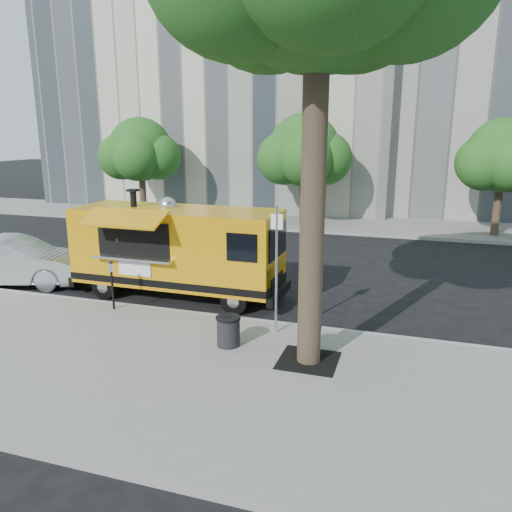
{
  "coord_description": "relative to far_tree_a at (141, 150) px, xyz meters",
  "views": [
    {
      "loc": [
        4.47,
        -12.17,
        4.78
      ],
      "look_at": [
        0.56,
        0.0,
        1.56
      ],
      "focal_mm": 35.0,
      "sensor_mm": 36.0,
      "label": 1
    }
  ],
  "objects": [
    {
      "name": "ground",
      "position": [
        10.0,
        -12.3,
        -3.78
      ],
      "size": [
        120.0,
        120.0,
        0.0
      ],
      "primitive_type": "plane",
      "color": "black",
      "rests_on": "ground"
    },
    {
      "name": "sidewalk",
      "position": [
        10.0,
        -16.3,
        -3.7
      ],
      "size": [
        60.0,
        6.0,
        0.15
      ],
      "primitive_type": "cube",
      "color": "gray",
      "rests_on": "ground"
    },
    {
      "name": "curb",
      "position": [
        10.0,
        -13.23,
        -3.7
      ],
      "size": [
        60.0,
        0.14,
        0.16
      ],
      "primitive_type": "cube",
      "color": "#999993",
      "rests_on": "ground"
    },
    {
      "name": "far_sidewalk",
      "position": [
        10.0,
        1.2,
        -3.7
      ],
      "size": [
        60.0,
        5.0,
        0.15
      ],
      "primitive_type": "cube",
      "color": "gray",
      "rests_on": "ground"
    },
    {
      "name": "building_left",
      "position": [
        2.0,
        9.7,
        8.22
      ],
      "size": [
        22.0,
        14.0,
        24.0
      ],
      "primitive_type": "cube",
      "color": "beige",
      "rests_on": "ground"
    },
    {
      "name": "tree_well",
      "position": [
        12.6,
        -15.1,
        -3.62
      ],
      "size": [
        1.2,
        1.2,
        0.02
      ],
      "primitive_type": "cube",
      "color": "black",
      "rests_on": "sidewalk"
    },
    {
      "name": "far_tree_a",
      "position": [
        0.0,
        0.0,
        0.0
      ],
      "size": [
        3.42,
        3.42,
        5.36
      ],
      "color": "#33261C",
      "rests_on": "far_sidewalk"
    },
    {
      "name": "far_tree_b",
      "position": [
        9.0,
        0.4,
        0.06
      ],
      "size": [
        3.6,
        3.6,
        5.5
      ],
      "color": "#33261C",
      "rests_on": "far_sidewalk"
    },
    {
      "name": "far_tree_c",
      "position": [
        18.0,
        0.1,
        -0.06
      ],
      "size": [
        3.24,
        3.24,
        5.21
      ],
      "color": "#33261C",
      "rests_on": "far_sidewalk"
    },
    {
      "name": "sign_post",
      "position": [
        11.55,
        -13.85,
        -1.93
      ],
      "size": [
        0.28,
        0.06,
        3.0
      ],
      "color": "silver",
      "rests_on": "sidewalk"
    },
    {
      "name": "parking_meter",
      "position": [
        7.0,
        -13.65,
        -2.79
      ],
      "size": [
        0.11,
        0.11,
        1.33
      ],
      "color": "black",
      "rests_on": "sidewalk"
    },
    {
      "name": "food_truck",
      "position": [
        7.97,
        -11.79,
        -2.32
      ],
      "size": [
        6.33,
        2.91,
        3.1
      ],
      "rotation": [
        0.0,
        0.0,
        -0.01
      ],
      "color": "orange",
      "rests_on": "ground"
    },
    {
      "name": "sedan",
      "position": [
        2.51,
        -12.3,
        -3.01
      ],
      "size": [
        4.88,
        2.8,
        1.52
      ],
      "primitive_type": "imported",
      "rotation": [
        0.0,
        0.0,
        1.84
      ],
      "color": "silver",
      "rests_on": "ground"
    },
    {
      "name": "trash_bin_left",
      "position": [
        12.53,
        -14.64,
        -3.31
      ],
      "size": [
        0.49,
        0.49,
        0.58
      ],
      "color": "black",
      "rests_on": "sidewalk"
    },
    {
      "name": "trash_bin_right",
      "position": [
        10.75,
        -14.88,
        -3.27
      ],
      "size": [
        0.56,
        0.56,
        0.67
      ],
      "color": "black",
      "rests_on": "sidewalk"
    }
  ]
}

